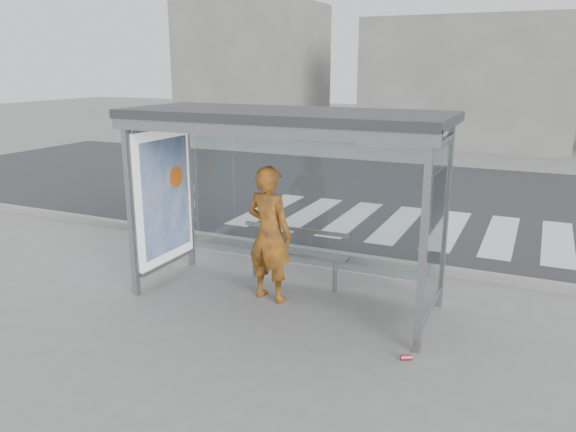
# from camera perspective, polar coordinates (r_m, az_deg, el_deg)

# --- Properties ---
(ground) EXTENTS (80.00, 80.00, 0.00)m
(ground) POSITION_cam_1_polar(r_m,az_deg,el_deg) (7.93, -0.39, -8.53)
(ground) COLOR slate
(ground) RESTS_ON ground
(road) EXTENTS (30.00, 10.00, 0.01)m
(road) POSITION_cam_1_polar(r_m,az_deg,el_deg) (14.28, 11.56, 1.92)
(road) COLOR #2C2C2F
(road) RESTS_ON ground
(curb) EXTENTS (30.00, 0.18, 0.12)m
(curb) POSITION_cam_1_polar(r_m,az_deg,el_deg) (9.59, 4.55, -3.94)
(curb) COLOR gray
(curb) RESTS_ON ground
(crosswalk) EXTENTS (7.55, 3.00, 0.00)m
(crosswalk) POSITION_cam_1_polar(r_m,az_deg,el_deg) (11.71, 13.48, -1.08)
(crosswalk) COLOR silver
(crosswalk) RESTS_ON ground
(bus_shelter) EXTENTS (4.25, 1.65, 2.62)m
(bus_shelter) POSITION_cam_1_polar(r_m,az_deg,el_deg) (7.58, -2.78, 6.01)
(bus_shelter) COLOR gray
(bus_shelter) RESTS_ON ground
(building_left) EXTENTS (6.00, 5.00, 6.00)m
(building_left) POSITION_cam_1_polar(r_m,az_deg,el_deg) (27.84, -3.51, 14.66)
(building_left) COLOR slate
(building_left) RESTS_ON ground
(building_center) EXTENTS (8.00, 5.00, 5.00)m
(building_center) POSITION_cam_1_polar(r_m,az_deg,el_deg) (24.78, 17.93, 12.79)
(building_center) COLOR slate
(building_center) RESTS_ON ground
(person) EXTENTS (0.76, 0.56, 1.90)m
(person) POSITION_cam_1_polar(r_m,az_deg,el_deg) (7.66, -1.91, -1.83)
(person) COLOR #CD6413
(person) RESTS_ON ground
(bench) EXTENTS (1.68, 0.21, 0.87)m
(bench) POSITION_cam_1_polar(r_m,az_deg,el_deg) (8.28, 0.61, -3.64)
(bench) COLOR slate
(bench) RESTS_ON ground
(soda_can) EXTENTS (0.14, 0.11, 0.07)m
(soda_can) POSITION_cam_1_polar(r_m,az_deg,el_deg) (6.56, 11.89, -13.87)
(soda_can) COLOR #D83F51
(soda_can) RESTS_ON ground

